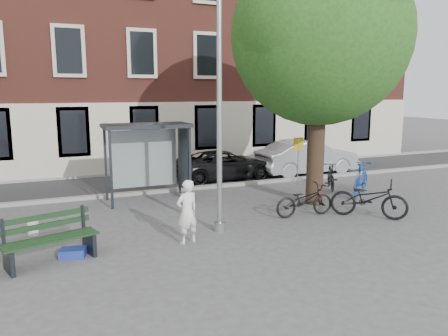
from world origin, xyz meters
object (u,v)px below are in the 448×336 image
bike_b (361,179)px  car_dark (224,165)px  lamppost (219,127)px  bike_c (369,198)px  bike_d (331,177)px  bench (50,241)px  bus_shelter (158,144)px  bike_a (304,200)px  car_silver (307,157)px  painter (187,212)px  notice_sign (298,152)px

bike_b → car_dark: bearing=-1.1°
lamppost → bike_c: lamppost is taller
bike_b → bike_d: bike_b is taller
bench → bus_shelter: bearing=35.3°
bus_shelter → bench: size_ratio=1.36×
bike_b → car_dark: size_ratio=0.46×
bike_b → bike_c: bike_b is taller
bike_a → bike_d: 4.00m
bike_b → bike_d: bearing=-18.3°
bike_b → car_dark: car_dark is taller
bench → bike_a: size_ratio=1.13×
bike_c → car_silver: (2.12, 6.50, 0.19)m
painter → notice_sign: 6.54m
bus_shelter → bike_a: 5.32m
bike_c → bike_a: bearing=107.0°
bike_a → bike_d: (2.93, 2.72, 0.00)m
bench → bike_c: 8.76m
bike_a → car_silver: size_ratio=0.40×
bike_a → notice_sign: 3.26m
lamppost → bus_shelter: bearing=98.4°
car_dark → car_silver: bearing=-99.9°
bike_a → bike_b: bearing=-63.0°
bike_c → bike_d: (1.26, 3.56, -0.09)m
bike_b → car_silver: size_ratio=0.43×
lamppost → bike_c: bearing=-6.3°
bench → bike_b: bearing=-4.0°
bench → notice_sign: (8.55, 3.62, 1.03)m
bike_d → bike_b: bearing=137.9°
bus_shelter → bike_d: (6.41, -1.05, -1.43)m
lamppost → bike_d: bearing=27.8°
notice_sign → bus_shelter: bearing=-173.0°
bench → bike_a: 7.14m
bike_c → bike_d: bearing=24.0°
bike_c → bike_b: bearing=8.0°
bus_shelter → notice_sign: size_ratio=1.40×
notice_sign → painter: bearing=-127.2°
bench → lamppost: bearing=-9.5°
bike_c → car_silver: size_ratio=0.47×
lamppost → bike_a: bearing=6.7°
painter → bike_b: size_ratio=0.79×
painter → car_dark: size_ratio=0.36×
lamppost → car_silver: lamppost is taller
painter → bench: 3.16m
bus_shelter → car_dark: bus_shelter is taller
car_dark → bike_a: bearing=176.9°
bike_a → bike_b: 3.68m
painter → bike_b: bearing=-176.7°
bike_d → car_dark: bearing=-20.1°
lamppost → bike_c: (4.54, -0.50, -2.21)m
car_dark → notice_sign: size_ratio=2.15×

